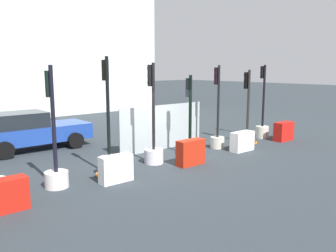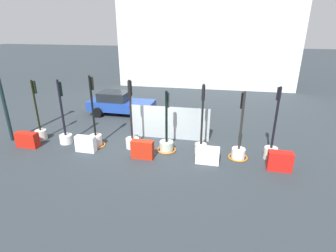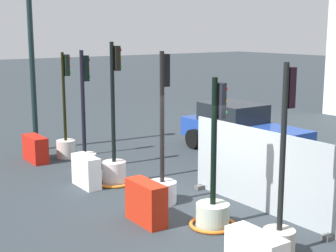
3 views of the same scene
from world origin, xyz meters
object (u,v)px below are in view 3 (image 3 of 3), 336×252
construction_barrier_2 (146,203)px  street_lamp_post (31,47)px  construction_barrier_1 (86,171)px  construction_barrier_0 (35,149)px  traffic_light_4 (213,203)px  traffic_light_2 (114,162)px  traffic_light_0 (66,138)px  car_blue_estate (241,129)px  traffic_light_1 (85,146)px  traffic_light_3 (162,176)px  traffic_light_5 (280,217)px

construction_barrier_2 → street_lamp_post: 8.12m
construction_barrier_1 → construction_barrier_0: bearing=-178.2°
traffic_light_4 → traffic_light_2: bearing=-177.4°
traffic_light_0 → traffic_light_4: size_ratio=1.08×
street_lamp_post → traffic_light_0: bearing=14.0°
car_blue_estate → traffic_light_1: bearing=-102.7°
traffic_light_3 → construction_barrier_2: bearing=-50.7°
construction_barrier_2 → construction_barrier_0: bearing=179.7°
traffic_light_5 → street_lamp_post: (-10.18, -0.46, 2.69)m
traffic_light_2 → street_lamp_post: bearing=-177.4°
construction_barrier_0 → traffic_light_2: bearing=13.3°
traffic_light_4 → construction_barrier_1: 4.00m
traffic_light_0 → traffic_light_2: bearing=-2.8°
traffic_light_5 → car_blue_estate: traffic_light_5 is taller
traffic_light_2 → traffic_light_4: size_ratio=1.20×
construction_barrier_0 → construction_barrier_1: (3.17, 0.10, 0.01)m
traffic_light_4 → traffic_light_0: bearing=-180.0°
car_blue_estate → street_lamp_post: street_lamp_post is taller
traffic_light_3 → construction_barrier_1: 2.31m
construction_barrier_2 → traffic_light_4: bearing=46.5°
construction_barrier_1 → street_lamp_post: bearing=174.0°
traffic_light_0 → construction_barrier_0: size_ratio=2.87×
traffic_light_4 → traffic_light_3: bearing=179.8°
construction_barrier_2 → car_blue_estate: car_blue_estate is taller
car_blue_estate → construction_barrier_2: bearing=-60.8°
traffic_light_5 → construction_barrier_2: traffic_light_5 is taller
construction_barrier_1 → traffic_light_3: bearing=22.4°
traffic_light_5 → construction_barrier_2: (-2.64, -1.08, -0.26)m
construction_barrier_0 → street_lamp_post: 3.37m
traffic_light_0 → construction_barrier_0: traffic_light_0 is taller
construction_barrier_2 → car_blue_estate: 6.81m
traffic_light_1 → traffic_light_3: bearing=2.3°
traffic_light_2 → car_blue_estate: traffic_light_2 is taller
traffic_light_3 → street_lamp_post: bearing=-176.7°
traffic_light_4 → car_blue_estate: traffic_light_4 is taller
traffic_light_0 → construction_barrier_2: 6.10m
traffic_light_2 → construction_barrier_0: bearing=-166.7°
traffic_light_1 → construction_barrier_2: size_ratio=3.23×
traffic_light_4 → construction_barrier_2: traffic_light_4 is taller
traffic_light_2 → traffic_light_5: bearing=2.6°
construction_barrier_0 → car_blue_estate: car_blue_estate is taller
construction_barrier_1 → street_lamp_post: (-4.59, 0.48, 2.99)m
traffic_light_4 → street_lamp_post: 8.98m
street_lamp_post → traffic_light_3: bearing=3.3°
street_lamp_post → construction_barrier_1: bearing=-6.0°
traffic_light_4 → construction_barrier_0: 7.14m
traffic_light_0 → traffic_light_2: size_ratio=0.90×
traffic_light_0 → traffic_light_3: (5.19, 0.01, 0.02)m
traffic_light_0 → traffic_light_3: bearing=0.1°
traffic_light_1 → car_blue_estate: bearing=77.3°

